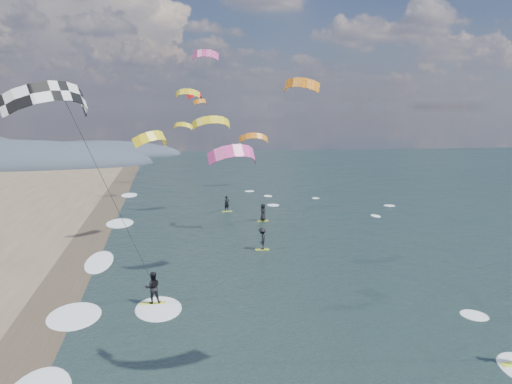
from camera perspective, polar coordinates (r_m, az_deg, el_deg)
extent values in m
cube|color=#382D23|center=(28.72, -22.38, -15.06)|extent=(3.00, 240.00, 0.00)
ellipsoid|color=#3D4756|center=(137.08, -15.87, 3.51)|extent=(40.00, 18.00, 7.00)
cube|color=#CDE728|center=(33.75, -10.24, -10.91)|extent=(1.44, 0.44, 0.07)
imported|color=black|center=(33.45, -10.28, -9.39)|extent=(0.94, 0.75, 1.82)
ellipsoid|color=white|center=(33.00, -9.74, -11.42)|extent=(2.60, 4.20, 0.12)
cylinder|color=black|center=(29.34, -14.12, -0.77)|extent=(0.02, 0.02, 12.64)
cube|color=#CDE728|center=(45.22, 0.62, -5.77)|extent=(1.10, 0.35, 0.05)
imported|color=black|center=(45.01, 0.63, -4.68)|extent=(0.91, 1.24, 1.71)
cube|color=#CDE728|center=(56.44, 0.69, -2.89)|extent=(1.10, 0.35, 0.05)
imported|color=black|center=(56.28, 0.69, -2.02)|extent=(0.89, 0.98, 1.69)
cube|color=#CDE728|center=(61.61, -2.92, -1.93)|extent=(1.10, 0.35, 0.05)
imported|color=black|center=(61.47, -2.93, -1.15)|extent=(0.70, 0.58, 1.65)
ellipsoid|color=white|center=(33.04, -18.28, -11.72)|extent=(2.40, 5.40, 0.11)
ellipsoid|color=white|center=(43.42, -15.94, -6.74)|extent=(2.40, 5.40, 0.11)
ellipsoid|color=white|center=(56.98, -14.25, -3.07)|extent=(2.40, 5.40, 0.11)
ellipsoid|color=white|center=(74.64, -13.00, -0.32)|extent=(2.40, 5.40, 0.11)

